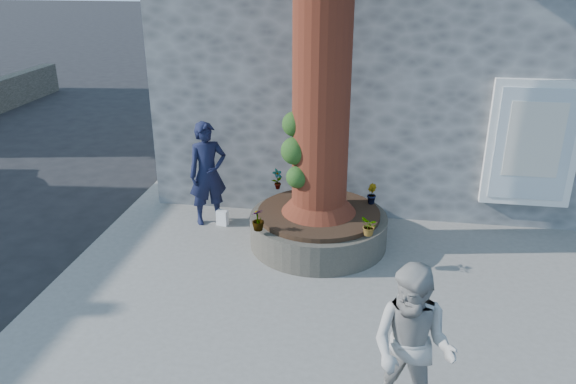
# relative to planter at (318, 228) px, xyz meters

# --- Properties ---
(ground) EXTENTS (120.00, 120.00, 0.00)m
(ground) POSITION_rel_planter_xyz_m (-0.80, -2.00, -0.41)
(ground) COLOR black
(ground) RESTS_ON ground
(pavement) EXTENTS (9.00, 8.00, 0.12)m
(pavement) POSITION_rel_planter_xyz_m (0.70, -1.00, -0.35)
(pavement) COLOR slate
(pavement) RESTS_ON ground
(yellow_line) EXTENTS (0.10, 30.00, 0.01)m
(yellow_line) POSITION_rel_planter_xyz_m (-3.85, -1.00, -0.41)
(yellow_line) COLOR yellow
(yellow_line) RESTS_ON ground
(stone_shop) EXTENTS (10.30, 8.30, 6.30)m
(stone_shop) POSITION_rel_planter_xyz_m (1.70, 5.20, 2.75)
(stone_shop) COLOR #505255
(stone_shop) RESTS_ON ground
(planter) EXTENTS (2.30, 2.30, 0.60)m
(planter) POSITION_rel_planter_xyz_m (0.00, 0.00, 0.00)
(planter) COLOR black
(planter) RESTS_ON pavement
(man) EXTENTS (0.82, 0.75, 1.89)m
(man) POSITION_rel_planter_xyz_m (-2.05, 0.54, 0.65)
(man) COLOR black
(man) RESTS_ON pavement
(woman) EXTENTS (1.08, 0.97, 1.83)m
(woman) POSITION_rel_planter_xyz_m (1.34, -3.82, 0.62)
(woman) COLOR #9F9C98
(woman) RESTS_ON pavement
(shopping_bag) EXTENTS (0.22, 0.16, 0.28)m
(shopping_bag) POSITION_rel_planter_xyz_m (-1.79, 0.43, -0.15)
(shopping_bag) COLOR white
(shopping_bag) RESTS_ON pavement
(plant_a) EXTENTS (0.24, 0.24, 0.38)m
(plant_a) POSITION_rel_planter_xyz_m (-0.85, 0.85, 0.50)
(plant_a) COLOR gray
(plant_a) RESTS_ON planter
(plant_b) EXTENTS (0.24, 0.24, 0.34)m
(plant_b) POSITION_rel_planter_xyz_m (0.85, 0.47, 0.48)
(plant_b) COLOR gray
(plant_b) RESTS_ON planter
(plant_c) EXTENTS (0.27, 0.27, 0.35)m
(plant_c) POSITION_rel_planter_xyz_m (-0.85, -0.85, 0.48)
(plant_c) COLOR gray
(plant_c) RESTS_ON planter
(plant_d) EXTENTS (0.29, 0.31, 0.30)m
(plant_d) POSITION_rel_planter_xyz_m (0.85, -0.77, 0.46)
(plant_d) COLOR gray
(plant_d) RESTS_ON planter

